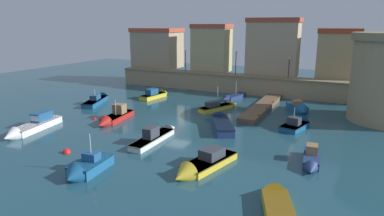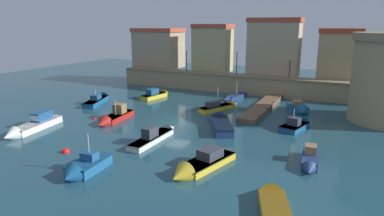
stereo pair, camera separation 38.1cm
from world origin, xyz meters
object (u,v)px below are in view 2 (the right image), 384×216
at_px(moored_boat_9, 221,106).
at_px(moored_boat_11, 199,165).
at_px(moored_boat_5, 32,126).
at_px(moored_boat_1, 113,117).
at_px(moored_boat_4, 157,135).
at_px(moored_boat_8, 99,99).
at_px(moored_boat_3, 310,160).
at_px(moored_boat_0, 157,94).
at_px(moored_boat_13, 221,123).
at_px(quay_lamp_2, 290,64).
at_px(moored_boat_10, 299,108).
at_px(mooring_buoy_1, 95,119).
at_px(quay_lamp_1, 237,59).
at_px(quay_lamp_0, 187,57).
at_px(moored_boat_7, 233,97).
at_px(moored_boat_12, 273,203).
at_px(moored_boat_2, 298,124).
at_px(moored_boat_6, 83,168).
at_px(mooring_buoy_0, 66,152).

relative_size(moored_boat_9, moored_boat_11, 0.93).
bearing_deg(moored_boat_5, moored_boat_1, 131.29).
bearing_deg(moored_boat_4, moored_boat_8, 57.69).
bearing_deg(moored_boat_9, moored_boat_3, -112.19).
distance_m(moored_boat_0, moored_boat_13, 16.86).
xyz_separation_m(quay_lamp_2, moored_boat_1, (-15.01, -21.62, -4.45)).
distance_m(moored_boat_10, mooring_buoy_1, 24.61).
height_order(quay_lamp_1, moored_boat_1, quay_lamp_1).
height_order(quay_lamp_0, moored_boat_9, quay_lamp_0).
bearing_deg(quay_lamp_0, moored_boat_9, -46.85).
xyz_separation_m(moored_boat_7, moored_boat_12, (12.00, -26.93, -0.01)).
distance_m(quay_lamp_2, moored_boat_2, 16.05).
distance_m(quay_lamp_2, moored_boat_0, 19.87).
xyz_separation_m(moored_boat_1, moored_boat_9, (8.77, 10.31, -0.05)).
distance_m(quay_lamp_2, moored_boat_6, 34.70).
bearing_deg(moored_boat_13, quay_lamp_2, -39.25).
height_order(moored_boat_1, moored_boat_4, moored_boat_1).
bearing_deg(moored_boat_9, moored_boat_2, -85.19).
bearing_deg(moored_boat_10, moored_boat_5, -75.90).
distance_m(quay_lamp_0, moored_boat_0, 9.91).
bearing_deg(moored_boat_10, mooring_buoy_0, -60.87).
relative_size(quay_lamp_1, moored_boat_13, 0.52).
bearing_deg(moored_boat_1, moored_boat_7, 146.34).
distance_m(moored_boat_1, moored_boat_9, 13.54).
distance_m(moored_boat_2, mooring_buoy_0, 22.99).
bearing_deg(moored_boat_11, moored_boat_1, -104.46).
distance_m(moored_boat_6, moored_boat_7, 28.25).
bearing_deg(mooring_buoy_0, moored_boat_9, 71.91).
xyz_separation_m(moored_boat_6, moored_boat_11, (7.25, 4.21, -0.08)).
xyz_separation_m(moored_boat_13, mooring_buoy_1, (-14.08, -3.48, -0.45)).
xyz_separation_m(moored_boat_0, moored_boat_1, (2.30, -12.94, -0.01)).
bearing_deg(moored_boat_1, moored_boat_3, 75.25).
relative_size(quay_lamp_2, mooring_buoy_0, 4.27).
bearing_deg(quay_lamp_2, moored_boat_12, -80.70).
xyz_separation_m(moored_boat_8, moored_boat_12, (28.17, -17.21, -0.07)).
relative_size(moored_boat_2, moored_boat_5, 0.67).
distance_m(moored_boat_7, moored_boat_9, 6.11).
distance_m(moored_boat_8, moored_boat_9, 17.05).
xyz_separation_m(moored_boat_8, moored_boat_13, (19.41, -3.40, 0.05)).
height_order(moored_boat_4, mooring_buoy_1, moored_boat_4).
relative_size(moored_boat_3, moored_boat_10, 1.03).
height_order(moored_boat_9, moored_boat_10, moored_boat_9).
relative_size(moored_boat_2, moored_boat_12, 0.86).
bearing_deg(moored_boat_8, moored_boat_9, -97.66).
distance_m(moored_boat_2, moored_boat_12, 17.30).
relative_size(quay_lamp_1, moored_boat_0, 0.64).
bearing_deg(moored_boat_6, moored_boat_5, -119.59).
relative_size(moored_boat_1, moored_boat_3, 1.32).
bearing_deg(mooring_buoy_1, moored_boat_9, 42.86).
distance_m(moored_boat_1, mooring_buoy_0, 9.58).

